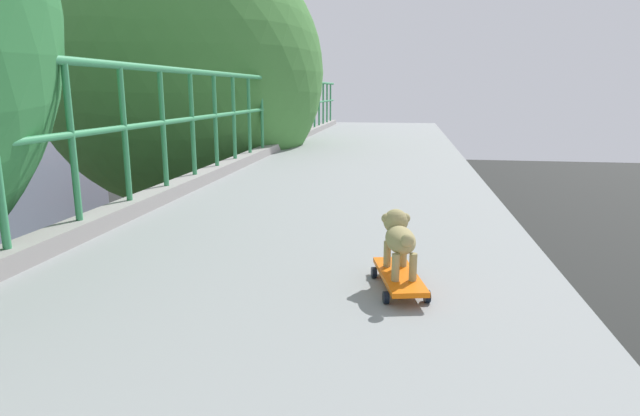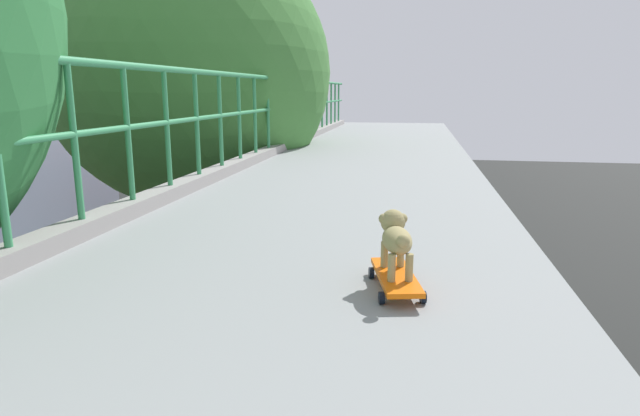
{
  "view_description": "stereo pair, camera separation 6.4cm",
  "coord_description": "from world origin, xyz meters",
  "px_view_note": "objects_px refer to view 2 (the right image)",
  "views": [
    {
      "loc": [
        1.83,
        0.82,
        7.31
      ],
      "look_at": [
        1.3,
        4.08,
        6.58
      ],
      "focal_mm": 29.95,
      "sensor_mm": 36.0,
      "label": 1
    },
    {
      "loc": [
        1.89,
        0.83,
        7.31
      ],
      "look_at": [
        1.3,
        4.08,
        6.58
      ],
      "focal_mm": 29.95,
      "sensor_mm": 36.0,
      "label": 2
    }
  ],
  "objects_px": {
    "car_yellow_cab_fifth": "(60,405)",
    "toy_skateboard": "(396,277)",
    "car_grey_sixth": "(39,322)",
    "small_dog": "(396,236)",
    "city_bus": "(216,189)"
  },
  "relations": [
    {
      "from": "car_yellow_cab_fifth",
      "to": "toy_skateboard",
      "type": "bearing_deg",
      "value": -42.62
    },
    {
      "from": "car_yellow_cab_fifth",
      "to": "car_grey_sixth",
      "type": "bearing_deg",
      "value": 132.13
    },
    {
      "from": "car_yellow_cab_fifth",
      "to": "small_dog",
      "type": "height_order",
      "value": "small_dog"
    },
    {
      "from": "city_bus",
      "to": "toy_skateboard",
      "type": "xyz_separation_m",
      "value": [
        10.86,
        -25.45,
        4.5
      ]
    },
    {
      "from": "toy_skateboard",
      "to": "small_dog",
      "type": "bearing_deg",
      "value": 101.09
    },
    {
      "from": "car_grey_sixth",
      "to": "toy_skateboard",
      "type": "xyz_separation_m",
      "value": [
        10.57,
        -10.35,
        5.74
      ]
    },
    {
      "from": "toy_skateboard",
      "to": "car_grey_sixth",
      "type": "bearing_deg",
      "value": 135.61
    },
    {
      "from": "small_dog",
      "to": "toy_skateboard",
      "type": "bearing_deg",
      "value": -78.91
    },
    {
      "from": "car_yellow_cab_fifth",
      "to": "toy_skateboard",
      "type": "xyz_separation_m",
      "value": [
        7.23,
        -6.65,
        5.73
      ]
    },
    {
      "from": "small_dog",
      "to": "car_yellow_cab_fifth",
      "type": "bearing_deg",
      "value": 137.5
    },
    {
      "from": "toy_skateboard",
      "to": "car_yellow_cab_fifth",
      "type": "bearing_deg",
      "value": 137.38
    },
    {
      "from": "toy_skateboard",
      "to": "small_dog",
      "type": "xyz_separation_m",
      "value": [
        -0.01,
        0.03,
        0.19
      ]
    },
    {
      "from": "car_yellow_cab_fifth",
      "to": "car_grey_sixth",
      "type": "height_order",
      "value": "car_yellow_cab_fifth"
    },
    {
      "from": "car_grey_sixth",
      "to": "city_bus",
      "type": "relative_size",
      "value": 0.43
    },
    {
      "from": "city_bus",
      "to": "small_dog",
      "type": "relative_size",
      "value": 28.55
    }
  ]
}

